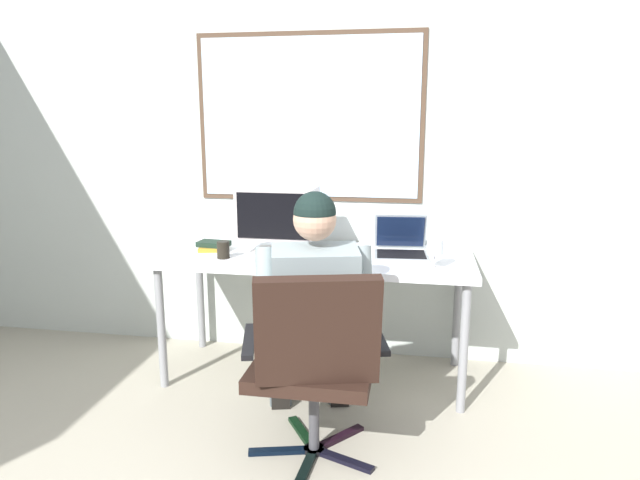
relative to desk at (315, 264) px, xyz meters
The scene contains 10 objects.
wall_rear 0.84m from the desk, 59.58° to the left, with size 5.83×0.08×2.76m.
desk is the anchor object (origin of this frame).
office_chair 0.93m from the desk, 79.49° to the right, with size 0.70×0.63×0.93m.
person_seated 0.66m from the desk, 80.37° to the right, with size 0.62×0.82×1.23m.
crt_monitor 0.37m from the desk, behind, with size 0.45×0.24×0.39m.
laptop 0.51m from the desk, 10.69° to the left, with size 0.33×0.35×0.23m.
wine_glass 0.72m from the desk, 15.79° to the right, with size 0.09×0.09×0.16m.
book_stack 0.62m from the desk, behind, with size 0.20×0.17×0.05m.
cd_case 0.22m from the desk, 46.51° to the right, with size 0.17×0.16×0.01m.
coffee_mug 0.54m from the desk, 159.91° to the right, with size 0.07×0.07×0.10m.
Camera 1 is at (0.33, -1.27, 1.54)m, focal length 31.93 mm.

